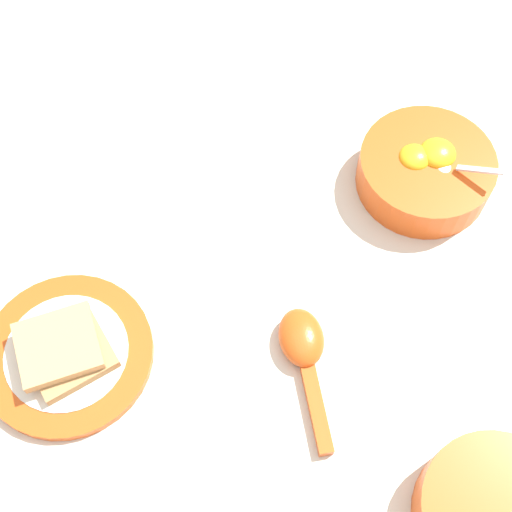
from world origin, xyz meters
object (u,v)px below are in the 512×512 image
object	(u,v)px
toast_sandwich	(63,350)
soup_spoon	(305,352)
toast_plate	(67,354)
egg_bowl	(425,170)

from	to	relation	value
toast_sandwich	soup_spoon	bearing A→B (deg)	-108.01
toast_plate	soup_spoon	size ratio (longest dim) A/B	1.17
egg_bowl	toast_plate	distance (m)	0.47
toast_plate	toast_sandwich	xyz separation A→B (m)	(-0.00, 0.00, 0.02)
toast_plate	toast_sandwich	bearing A→B (deg)	175.70
toast_sandwich	egg_bowl	bearing A→B (deg)	-79.27
toast_sandwich	soup_spoon	xyz separation A→B (m)	(-0.08, -0.24, -0.01)
soup_spoon	toast_plate	bearing A→B (deg)	71.45
toast_plate	soup_spoon	world-z (taller)	soup_spoon
egg_bowl	toast_plate	bearing A→B (deg)	100.44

